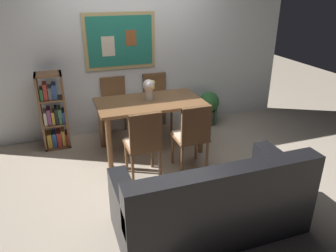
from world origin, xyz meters
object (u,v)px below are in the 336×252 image
at_px(dining_table, 150,108).
at_px(leather_couch, 211,204).
at_px(dining_chair_near_left, 144,140).
at_px(flower_vase, 149,88).
at_px(bookshelf, 54,115).
at_px(potted_ivy, 209,107).
at_px(dining_chair_far_left, 115,102).
at_px(dining_chair_near_right, 193,133).
at_px(dining_chair_far_right, 156,97).

bearing_deg(dining_table, leather_couch, -88.15).
height_order(dining_chair_near_left, leather_couch, dining_chair_near_left).
bearing_deg(dining_table, flower_vase, 79.15).
distance_m(bookshelf, potted_ivy, 2.51).
bearing_deg(potted_ivy, dining_chair_far_left, 175.73).
distance_m(dining_chair_near_right, bookshelf, 2.07).
distance_m(dining_chair_near_left, potted_ivy, 2.05).
bearing_deg(dining_chair_near_left, dining_chair_near_right, 0.29).
relative_size(dining_chair_far_right, flower_vase, 3.17).
relative_size(dining_table, dining_chair_far_left, 1.59).
xyz_separation_m(dining_table, dining_chair_far_right, (0.32, 0.72, -0.11)).
bearing_deg(flower_vase, potted_ivy, 24.15).
bearing_deg(dining_chair_far_right, dining_chair_far_left, 179.31).
distance_m(dining_chair_near_right, leather_couch, 1.15).
bearing_deg(potted_ivy, dining_chair_far_right, 173.05).
height_order(dining_chair_far_left, potted_ivy, dining_chair_far_left).
relative_size(dining_chair_near_right, leather_couch, 0.51).
xyz_separation_m(dining_chair_far_right, leather_couch, (-0.26, -2.55, -0.23)).
bearing_deg(dining_chair_near_right, dining_chair_near_left, -179.71).
distance_m(bookshelf, flower_vase, 1.45).
relative_size(dining_chair_far_left, leather_couch, 0.51).
xyz_separation_m(dining_table, bookshelf, (-1.28, 0.56, -0.14)).
bearing_deg(flower_vase, dining_chair_near_right, -68.46).
height_order(dining_chair_far_right, potted_ivy, dining_chair_far_right).
xyz_separation_m(dining_chair_far_left, leather_couch, (0.42, -2.56, -0.23)).
height_order(dining_chair_far_left, bookshelf, bookshelf).
xyz_separation_m(dining_chair_near_right, dining_chair_near_left, (-0.63, -0.00, 0.00)).
distance_m(potted_ivy, flower_vase, 1.46).
bearing_deg(bookshelf, dining_chair_far_right, 5.59).
bearing_deg(dining_chair_far_right, bookshelf, -174.41).
xyz_separation_m(dining_chair_far_right, potted_ivy, (0.90, -0.11, -0.24)).
bearing_deg(dining_chair_near_right, flower_vase, 111.54).
xyz_separation_m(dining_chair_near_left, dining_chair_far_left, (-0.06, 1.47, 0.00)).
distance_m(dining_table, dining_chair_far_left, 0.82).
distance_m(dining_chair_far_left, bookshelf, 0.94).
distance_m(dining_chair_far_left, leather_couch, 2.60).
bearing_deg(dining_chair_near_left, potted_ivy, 41.59).
bearing_deg(potted_ivy, dining_table, -153.55).
bearing_deg(dining_chair_far_left, flower_vase, -60.70).
distance_m(dining_chair_near_left, dining_chair_far_right, 1.58).
relative_size(dining_chair_far_left, potted_ivy, 1.62).
distance_m(dining_chair_far_right, dining_chair_far_left, 0.68).
height_order(dining_chair_near_left, bookshelf, bookshelf).
xyz_separation_m(dining_chair_far_right, bookshelf, (-1.60, -0.16, -0.04)).
bearing_deg(leather_couch, flower_vase, 91.41).
bearing_deg(dining_chair_far_left, potted_ivy, -4.27).
distance_m(dining_table, leather_couch, 1.86).
relative_size(leather_couch, flower_vase, 6.26).
bearing_deg(flower_vase, dining_chair_far_left, 119.30).
distance_m(dining_chair_near_left, bookshelf, 1.63).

